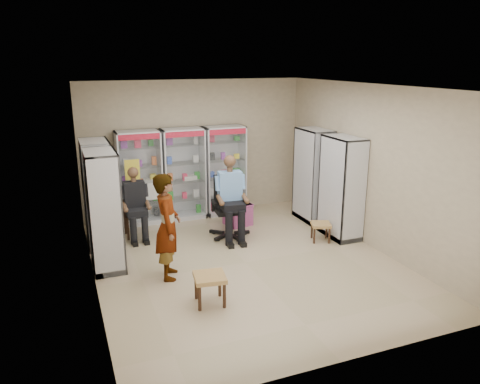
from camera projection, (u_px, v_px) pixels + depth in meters
name	position (u px, v px, depth m)	size (l,w,h in m)	color
floor	(245.00, 262.00, 8.15)	(6.00, 6.00, 0.00)	tan
room_shell	(245.00, 151.00, 7.62)	(5.02, 6.02, 3.01)	tan
cabinet_back_left	(140.00, 178.00, 9.87)	(0.90, 0.50, 2.00)	#B2B4BA
cabinet_back_mid	(183.00, 174.00, 10.20)	(0.90, 0.50, 2.00)	#B7BABF
cabinet_back_right	(224.00, 170.00, 10.54)	(0.90, 0.50, 2.00)	#ADB0B5
cabinet_right_far	(313.00, 175.00, 10.10)	(0.50, 0.90, 2.00)	#A0A3A7
cabinet_right_near	(341.00, 188.00, 9.11)	(0.50, 0.90, 2.00)	#BBBDC3
cabinet_left_far	(98.00, 194.00, 8.71)	(0.50, 0.90, 2.00)	#A9AAB0
cabinet_left_near	(104.00, 211.00, 7.72)	(0.50, 0.90, 2.00)	#B9BDC1
wooden_chair	(135.00, 213.00, 9.27)	(0.42, 0.42, 0.94)	black
seated_customer	(135.00, 204.00, 9.17)	(0.44, 0.60, 1.34)	black
office_chair	(229.00, 207.00, 9.21)	(0.67, 0.67, 1.22)	black
seated_shopkeeper	(230.00, 200.00, 9.12)	(0.51, 0.71, 1.56)	#6E99DB
pink_trunk	(238.00, 214.00, 9.97)	(0.49, 0.47, 0.47)	#B7499E
tea_glass	(241.00, 202.00, 9.86)	(0.07, 0.07, 0.10)	#621708
woven_stool_a	(321.00, 232.00, 9.09)	(0.36, 0.36, 0.36)	#9C7042
woven_stool_b	(210.00, 289.00, 6.74)	(0.44, 0.44, 0.44)	#A58545
standing_man	(168.00, 227.00, 7.40)	(0.63, 0.41, 1.73)	gray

